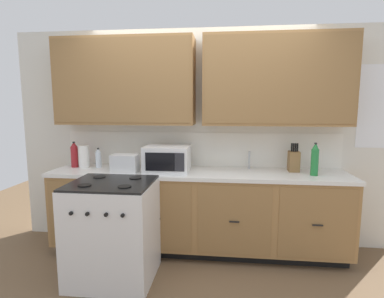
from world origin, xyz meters
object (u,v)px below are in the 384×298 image
knife_block (294,161)px  bottle_clear (98,158)px  bottle_red (74,155)px  microwave (167,159)px  toaster (125,163)px  bottle_green (315,160)px  stove_range (113,231)px  paper_towel_roll (84,156)px

knife_block → bottle_clear: size_ratio=1.36×
bottle_red → microwave: bearing=-6.3°
toaster → bottle_green: bearing=1.8°
microwave → toaster: size_ratio=1.71×
stove_range → bottle_red: size_ratio=3.18×
toaster → knife_block: 1.83m
stove_range → bottle_red: bottle_red is taller
microwave → toaster: bearing=-171.1°
toaster → bottle_clear: bottle_clear is taller
toaster → paper_towel_roll: bearing=161.4°
paper_towel_roll → bottle_clear: size_ratio=1.14×
paper_towel_roll → bottle_red: 0.12m
toaster → paper_towel_roll: size_ratio=1.08×
knife_block → bottle_red: bearing=-179.0°
knife_block → bottle_green: 0.25m
bottle_clear → microwave: bearing=-9.2°
microwave → toaster: 0.46m
toaster → paper_towel_roll: paper_towel_roll is taller
bottle_clear → bottle_green: bearing=-3.5°
bottle_green → stove_range: bearing=-163.6°
microwave → toaster: microwave is taller
toaster → bottle_red: bottle_red is taller
knife_block → bottle_green: bearing=-45.8°
microwave → bottle_red: (-1.12, 0.12, 0.01)m
toaster → bottle_green: bottle_green is taller
stove_range → bottle_green: size_ratio=2.80×
bottle_green → microwave: bearing=179.7°
paper_towel_roll → bottle_red: bottle_red is taller
bottle_green → bottle_red: (-2.66, 0.13, -0.02)m
paper_towel_roll → toaster: bearing=-18.6°
paper_towel_roll → bottle_green: (2.54, -0.12, 0.04)m
toaster → bottle_red: (-0.67, 0.19, 0.05)m
paper_towel_roll → stove_range: bearing=-49.7°
stove_range → bottle_clear: bearing=120.7°
paper_towel_roll → bottle_red: (-0.12, 0.01, 0.02)m
toaster → bottle_red: bearing=163.8°
bottle_green → bottle_red: 2.66m
bottle_red → bottle_clear: size_ratio=1.31×
toaster → bottle_clear: bearing=152.0°
microwave → bottle_red: bearing=173.7°
microwave → bottle_red: bottle_red is taller
stove_range → paper_towel_roll: size_ratio=3.65×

